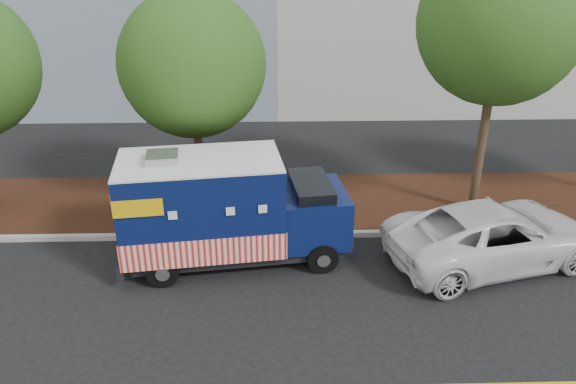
{
  "coord_description": "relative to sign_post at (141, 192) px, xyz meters",
  "views": [
    {
      "loc": [
        1.8,
        -12.53,
        7.97
      ],
      "look_at": [
        2.15,
        0.6,
        1.8
      ],
      "focal_mm": 35.0,
      "sensor_mm": 36.0,
      "label": 1
    }
  ],
  "objects": [
    {
      "name": "food_truck",
      "position": [
        2.45,
        -1.72,
        0.2
      ],
      "size": [
        6.1,
        2.91,
        3.1
      ],
      "rotation": [
        0.0,
        0.0,
        0.13
      ],
      "color": "black",
      "rests_on": "ground"
    },
    {
      "name": "ground",
      "position": [
        1.98,
        -1.98,
        -1.2
      ],
      "size": [
        120.0,
        120.0,
        0.0
      ],
      "primitive_type": "plane",
      "color": "black",
      "rests_on": "ground"
    },
    {
      "name": "curb",
      "position": [
        1.98,
        -0.58,
        -1.12
      ],
      "size": [
        120.0,
        0.18,
        0.15
      ],
      "primitive_type": "cube",
      "color": "#9E9E99",
      "rests_on": "ground"
    },
    {
      "name": "mulch_strip",
      "position": [
        1.98,
        1.52,
        -1.12
      ],
      "size": [
        120.0,
        4.0,
        0.15
      ],
      "primitive_type": "cube",
      "color": "black",
      "rests_on": "ground"
    },
    {
      "name": "tree_b",
      "position": [
        1.49,
        1.54,
        3.27
      ],
      "size": [
        4.21,
        4.21,
        6.58
      ],
      "color": "#38281C",
      "rests_on": "ground"
    },
    {
      "name": "white_car",
      "position": [
        9.47,
        -1.98,
        -0.41
      ],
      "size": [
        6.16,
        4.0,
        1.58
      ],
      "primitive_type": "imported",
      "rotation": [
        0.0,
        0.0,
        1.83
      ],
      "color": "silver",
      "rests_on": "ground"
    },
    {
      "name": "tree_c",
      "position": [
        9.85,
        0.75,
        4.5
      ],
      "size": [
        4.43,
        4.43,
        7.93
      ],
      "color": "#38281C",
      "rests_on": "ground"
    },
    {
      "name": "sign_post",
      "position": [
        0.0,
        0.0,
        0.0
      ],
      "size": [
        0.06,
        0.06,
        2.4
      ],
      "primitive_type": "cube",
      "color": "#473828",
      "rests_on": "ground"
    }
  ]
}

